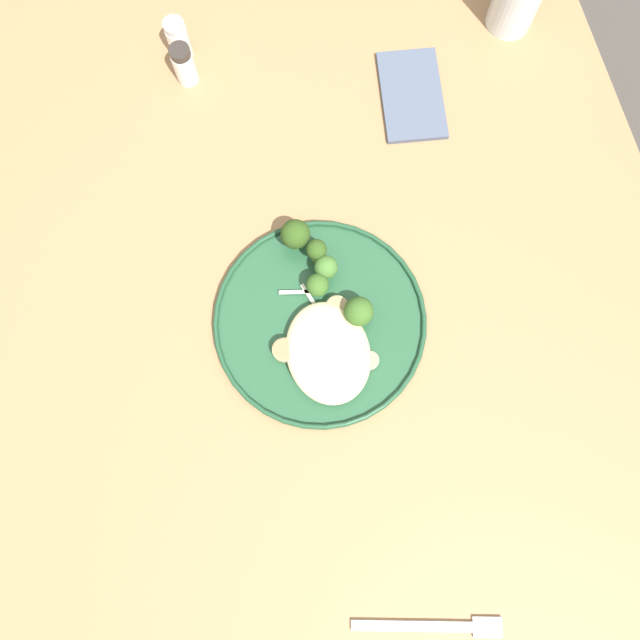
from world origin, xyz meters
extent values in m
plane|color=#47423D|center=(0.00, 0.00, 0.00)|extent=(6.00, 6.00, 0.00)
cube|color=#9E754C|center=(0.00, 0.00, 0.72)|extent=(1.40, 1.00, 0.04)
cube|color=olive|center=(-0.64, -0.44, 0.35)|extent=(0.06, 0.06, 0.70)
cube|color=olive|center=(-0.64, 0.44, 0.35)|extent=(0.06, 0.06, 0.70)
cylinder|color=#235133|center=(0.01, -0.02, 0.74)|extent=(0.29, 0.29, 0.01)
torus|color=#204B2E|center=(0.01, -0.02, 0.75)|extent=(0.29, 0.29, 0.01)
ellipsoid|color=beige|center=(0.06, -0.02, 0.76)|extent=(0.14, 0.11, 0.03)
cylinder|color=#DBB77A|center=(0.07, 0.00, 0.76)|extent=(0.03, 0.03, 0.02)
cylinder|color=#8E774F|center=(0.07, 0.00, 0.77)|extent=(0.03, 0.03, 0.00)
cylinder|color=#DBB77A|center=(0.04, -0.07, 0.76)|extent=(0.03, 0.03, 0.01)
cylinder|color=#8E774F|center=(0.04, -0.07, 0.77)|extent=(0.03, 0.03, 0.00)
cylinder|color=beige|center=(0.08, -0.04, 0.76)|extent=(0.03, 0.03, 0.01)
cylinder|color=#988766|center=(0.08, -0.04, 0.77)|extent=(0.03, 0.03, 0.00)
cylinder|color=#E5C689|center=(0.00, 0.01, 0.76)|extent=(0.03, 0.03, 0.01)
cylinder|color=#958159|center=(0.00, 0.01, 0.77)|extent=(0.03, 0.03, 0.00)
cylinder|color=beige|center=(0.05, -0.02, 0.76)|extent=(0.02, 0.02, 0.01)
cylinder|color=#988766|center=(0.05, -0.02, 0.77)|extent=(0.02, 0.02, 0.00)
cylinder|color=beige|center=(0.08, 0.03, 0.76)|extent=(0.02, 0.02, 0.01)
cylinder|color=#988766|center=(0.08, 0.03, 0.77)|extent=(0.02, 0.02, 0.00)
cylinder|color=#E5C689|center=(0.06, 0.02, 0.76)|extent=(0.03, 0.03, 0.01)
cylinder|color=#958159|center=(0.06, 0.02, 0.77)|extent=(0.03, 0.03, 0.00)
cylinder|color=#7A994C|center=(-0.11, -0.02, 0.76)|extent=(0.02, 0.02, 0.02)
sphere|color=#2D4C19|center=(-0.11, -0.02, 0.78)|extent=(0.04, 0.04, 0.04)
cylinder|color=#89A356|center=(0.02, 0.03, 0.76)|extent=(0.02, 0.02, 0.02)
sphere|color=#386023|center=(0.02, 0.03, 0.78)|extent=(0.04, 0.04, 0.04)
cylinder|color=#89A356|center=(-0.03, -0.01, 0.76)|extent=(0.01, 0.01, 0.02)
sphere|color=#386023|center=(-0.03, -0.01, 0.78)|extent=(0.03, 0.03, 0.03)
cylinder|color=#89A356|center=(-0.08, 0.00, 0.76)|extent=(0.02, 0.02, 0.02)
sphere|color=#2D4C19|center=(-0.08, 0.00, 0.78)|extent=(0.03, 0.03, 0.03)
cylinder|color=#7A994C|center=(-0.05, 0.01, 0.76)|extent=(0.02, 0.02, 0.02)
sphere|color=#42702D|center=(-0.05, 0.01, 0.78)|extent=(0.03, 0.03, 0.03)
cube|color=silver|center=(-0.02, -0.02, 0.75)|extent=(0.04, 0.02, 0.00)
cube|color=silver|center=(-0.04, -0.04, 0.75)|extent=(0.01, 0.04, 0.00)
cylinder|color=silver|center=(-0.38, 0.38, 0.77)|extent=(0.06, 0.06, 0.05)
cube|color=silver|center=(0.41, 0.00, 0.74)|extent=(0.05, 0.15, 0.00)
cube|color=silver|center=(0.43, 0.09, 0.74)|extent=(0.03, 0.04, 0.00)
cube|color=#4C566B|center=(-0.29, 0.20, 0.74)|extent=(0.16, 0.11, 0.01)
cylinder|color=white|center=(-0.45, -0.12, 0.77)|extent=(0.03, 0.03, 0.05)
cylinder|color=silver|center=(-0.45, -0.12, 0.80)|extent=(0.03, 0.03, 0.01)
cylinder|color=white|center=(-0.41, -0.12, 0.77)|extent=(0.03, 0.03, 0.05)
cylinder|color=#332D28|center=(-0.41, -0.12, 0.80)|extent=(0.03, 0.03, 0.01)
camera|label=1|loc=(0.19, -0.06, 1.56)|focal=34.48mm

